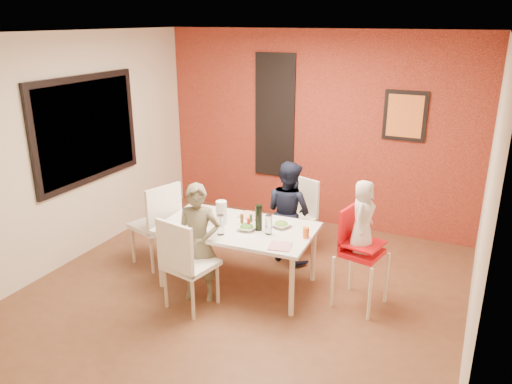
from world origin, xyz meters
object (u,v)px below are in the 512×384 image
at_px(child_near, 198,243).
at_px(chair_far, 298,212).
at_px(chair_near, 184,260).
at_px(toddler, 363,216).
at_px(child_far, 289,212).
at_px(wine_bottle, 259,218).
at_px(dining_table, 238,232).
at_px(chair_left, 159,221).
at_px(high_chair, 358,248).
at_px(paper_towel_roll, 221,213).

bearing_deg(child_near, chair_far, 52.26).
bearing_deg(chair_near, toddler, -140.89).
relative_size(child_far, wine_bottle, 4.43).
relative_size(child_near, toddler, 1.73).
bearing_deg(wine_bottle, chair_near, -124.62).
height_order(dining_table, chair_left, chair_left).
xyz_separation_m(chair_far, high_chair, (0.98, -0.88, 0.09)).
height_order(child_near, toddler, toddler).
height_order(toddler, paper_towel_roll, toddler).
relative_size(chair_near, wine_bottle, 3.50).
relative_size(child_near, paper_towel_roll, 4.79).
bearing_deg(paper_towel_roll, toddler, 5.89).
distance_m(chair_near, chair_left, 1.07).
bearing_deg(chair_far, child_near, -89.68).
bearing_deg(chair_near, chair_left, -30.03).
xyz_separation_m(dining_table, chair_left, (-1.05, 0.00, -0.06)).
xyz_separation_m(toddler, wine_bottle, (-1.07, -0.13, -0.15)).
xyz_separation_m(chair_left, wine_bottle, (1.30, 0.01, 0.26)).
distance_m(child_far, wine_bottle, 0.81).
distance_m(dining_table, high_chair, 1.30).
distance_m(child_far, paper_towel_roll, 0.95).
relative_size(high_chair, toddler, 1.43).
height_order(chair_near, child_far, child_far).
relative_size(chair_near, paper_towel_roll, 3.74).
height_order(dining_table, chair_far, chair_far).
height_order(chair_left, paper_towel_roll, chair_left).
bearing_deg(wine_bottle, toddler, 7.02).
xyz_separation_m(chair_far, wine_bottle, (-0.06, -1.02, 0.30)).
height_order(chair_left, toddler, toddler).
relative_size(chair_far, child_far, 0.77).
height_order(chair_far, child_near, child_near).
bearing_deg(paper_towel_roll, chair_near, -94.26).
xyz_separation_m(dining_table, chair_far, (0.31, 1.04, -0.09)).
relative_size(high_chair, child_near, 0.83).
xyz_separation_m(chair_far, paper_towel_roll, (-0.50, -1.05, 0.29)).
height_order(chair_left, child_near, child_near).
height_order(chair_near, wine_bottle, chair_near).
bearing_deg(chair_near, chair_far, -96.90).
height_order(chair_near, chair_left, chair_left).
distance_m(toddler, paper_towel_roll, 1.52).
bearing_deg(dining_table, toddler, 6.31).
relative_size(high_chair, paper_towel_roll, 3.96).
distance_m(high_chair, child_near, 1.63).
relative_size(chair_far, chair_left, 0.94).
bearing_deg(toddler, child_far, 61.33).
bearing_deg(dining_table, child_far, 70.54).
distance_m(chair_far, wine_bottle, 1.07).
xyz_separation_m(chair_near, child_near, (0.02, 0.25, 0.08)).
distance_m(chair_far, high_chair, 1.32).
bearing_deg(chair_far, wine_bottle, -73.37).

